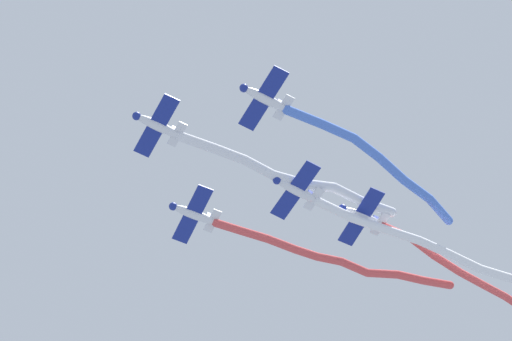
{
  "coord_description": "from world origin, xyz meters",
  "views": [
    {
      "loc": [
        -34.84,
        -31.74,
        3.52
      ],
      "look_at": [
        4.9,
        -2.03,
        89.09
      ],
      "focal_mm": 84.87,
      "sensor_mm": 36.0,
      "label": 1
    }
  ],
  "objects_px": {
    "airplane_right_wing": "(193,214)",
    "airplane_slot": "(296,190)",
    "airplane_lead": "(157,125)",
    "airplane_left_wing": "(264,98)",
    "airplane_trail": "(361,216)"
  },
  "relations": [
    {
      "from": "airplane_right_wing",
      "to": "airplane_slot",
      "type": "height_order",
      "value": "airplane_right_wing"
    },
    {
      "from": "airplane_right_wing",
      "to": "airplane_slot",
      "type": "bearing_deg",
      "value": 138.47
    },
    {
      "from": "airplane_lead",
      "to": "airplane_slot",
      "type": "relative_size",
      "value": 0.99
    },
    {
      "from": "airplane_left_wing",
      "to": "airplane_trail",
      "type": "bearing_deg",
      "value": -154.74
    },
    {
      "from": "airplane_lead",
      "to": "airplane_slot",
      "type": "bearing_deg",
      "value": 179.83
    },
    {
      "from": "airplane_lead",
      "to": "airplane_left_wing",
      "type": "xyz_separation_m",
      "value": [
        3.01,
        -8.44,
        -0.4
      ]
    },
    {
      "from": "airplane_right_wing",
      "to": "airplane_lead",
      "type": "bearing_deg",
      "value": 48.55
    },
    {
      "from": "airplane_right_wing",
      "to": "airplane_trail",
      "type": "height_order",
      "value": "airplane_trail"
    },
    {
      "from": "airplane_left_wing",
      "to": "airplane_right_wing",
      "type": "relative_size",
      "value": 1.02
    },
    {
      "from": "airplane_trail",
      "to": "airplane_left_wing",
      "type": "bearing_deg",
      "value": 28.2
    },
    {
      "from": "airplane_lead",
      "to": "airplane_right_wing",
      "type": "bearing_deg",
      "value": -135.12
    },
    {
      "from": "airplane_left_wing",
      "to": "airplane_right_wing",
      "type": "xyz_separation_m",
      "value": [
        5.44,
        11.46,
        0.7
      ]
    },
    {
      "from": "airplane_left_wing",
      "to": "airplane_trail",
      "type": "xyz_separation_m",
      "value": [
        14.17,
        0.29,
        0.8
      ]
    },
    {
      "from": "airplane_slot",
      "to": "airplane_trail",
      "type": "distance_m",
      "value": 6.37
    },
    {
      "from": "airplane_right_wing",
      "to": "airplane_slot",
      "type": "relative_size",
      "value": 0.98
    }
  ]
}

